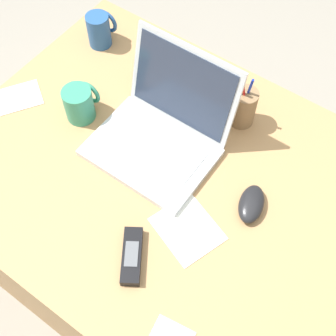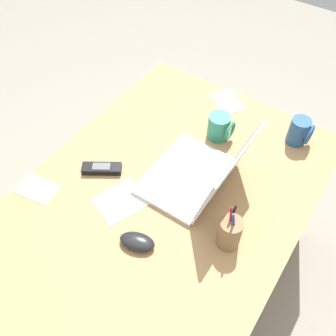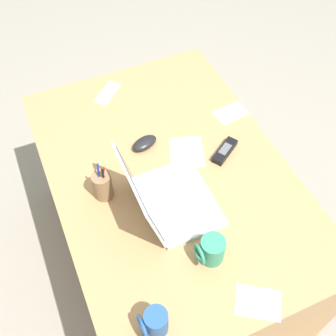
{
  "view_description": "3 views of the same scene",
  "coord_description": "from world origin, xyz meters",
  "px_view_note": "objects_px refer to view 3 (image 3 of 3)",
  "views": [
    {
      "loc": [
        0.29,
        -0.51,
        1.75
      ],
      "look_at": [
        -0.04,
        -0.03,
        0.8
      ],
      "focal_mm": 49.35,
      "sensor_mm": 36.0,
      "label": 1
    },
    {
      "loc": [
        0.55,
        0.42,
        1.74
      ],
      "look_at": [
        -0.12,
        -0.04,
        0.74
      ],
      "focal_mm": 40.04,
      "sensor_mm": 36.0,
      "label": 2
    },
    {
      "loc": [
        -0.88,
        0.39,
        1.99
      ],
      "look_at": [
        -0.04,
        0.02,
        0.79
      ],
      "focal_mm": 44.63,
      "sensor_mm": 36.0,
      "label": 3
    }
  ],
  "objects_px": {
    "coffee_mug_white": "(155,323)",
    "cordless_phone": "(224,150)",
    "computer_mouse": "(145,143)",
    "pen_holder": "(103,186)",
    "coffee_mug_tall": "(211,250)",
    "laptop": "(167,199)"
  },
  "relations": [
    {
      "from": "laptop",
      "to": "cordless_phone",
      "type": "height_order",
      "value": "laptop"
    },
    {
      "from": "computer_mouse",
      "to": "coffee_mug_white",
      "type": "relative_size",
      "value": 1.04
    },
    {
      "from": "computer_mouse",
      "to": "coffee_mug_white",
      "type": "height_order",
      "value": "coffee_mug_white"
    },
    {
      "from": "laptop",
      "to": "coffee_mug_tall",
      "type": "bearing_deg",
      "value": -167.2
    },
    {
      "from": "computer_mouse",
      "to": "cordless_phone",
      "type": "relative_size",
      "value": 0.79
    },
    {
      "from": "coffee_mug_tall",
      "to": "computer_mouse",
      "type": "bearing_deg",
      "value": 2.19
    },
    {
      "from": "computer_mouse",
      "to": "coffee_mug_white",
      "type": "xyz_separation_m",
      "value": [
        -0.68,
        0.23,
        0.04
      ]
    },
    {
      "from": "coffee_mug_white",
      "to": "pen_holder",
      "type": "height_order",
      "value": "pen_holder"
    },
    {
      "from": "computer_mouse",
      "to": "cordless_phone",
      "type": "distance_m",
      "value": 0.32
    },
    {
      "from": "coffee_mug_tall",
      "to": "coffee_mug_white",
      "type": "bearing_deg",
      "value": 118.92
    },
    {
      "from": "computer_mouse",
      "to": "laptop",
      "type": "bearing_deg",
      "value": 157.13
    },
    {
      "from": "coffee_mug_tall",
      "to": "laptop",
      "type": "bearing_deg",
      "value": 12.8
    },
    {
      "from": "coffee_mug_tall",
      "to": "cordless_phone",
      "type": "distance_m",
      "value": 0.46
    },
    {
      "from": "cordless_phone",
      "to": "pen_holder",
      "type": "bearing_deg",
      "value": 90.93
    },
    {
      "from": "computer_mouse",
      "to": "cordless_phone",
      "type": "xyz_separation_m",
      "value": [
        -0.16,
        -0.28,
        -0.01
      ]
    },
    {
      "from": "coffee_mug_white",
      "to": "cordless_phone",
      "type": "relative_size",
      "value": 0.76
    },
    {
      "from": "coffee_mug_tall",
      "to": "pen_holder",
      "type": "relative_size",
      "value": 0.58
    },
    {
      "from": "computer_mouse",
      "to": "pen_holder",
      "type": "distance_m",
      "value": 0.28
    },
    {
      "from": "computer_mouse",
      "to": "cordless_phone",
      "type": "bearing_deg",
      "value": -135.76
    },
    {
      "from": "coffee_mug_white",
      "to": "cordless_phone",
      "type": "height_order",
      "value": "coffee_mug_white"
    },
    {
      "from": "cordless_phone",
      "to": "laptop",
      "type": "bearing_deg",
      "value": 114.85
    },
    {
      "from": "laptop",
      "to": "pen_holder",
      "type": "height_order",
      "value": "laptop"
    }
  ]
}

